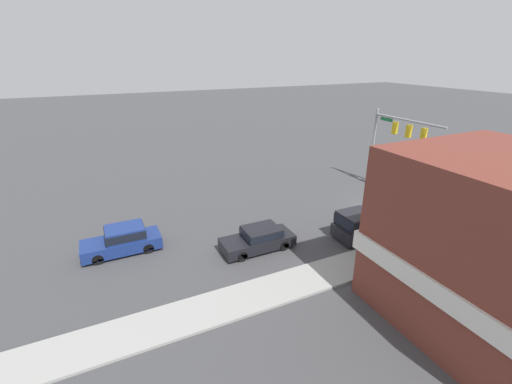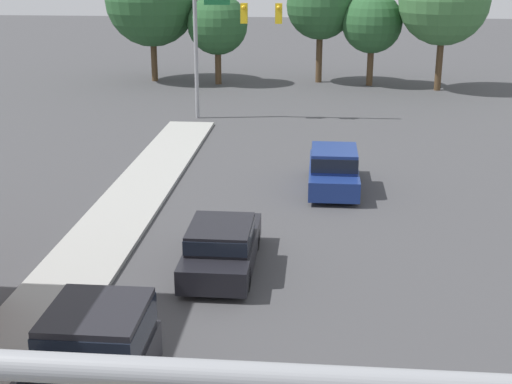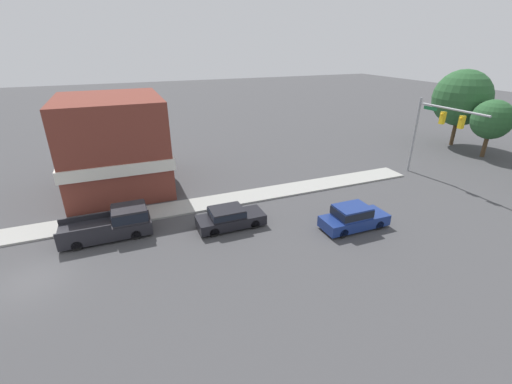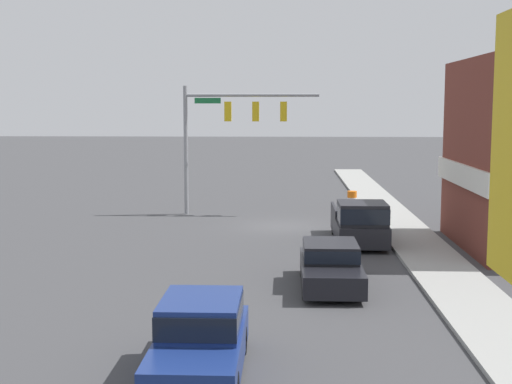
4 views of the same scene
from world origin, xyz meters
name	(u,v)px [view 2 (image 2 of 4)]	position (x,y,z in m)	size (l,w,h in m)	color
far_signal_assembly	(233,25)	(-3.59, 31.60, 5.11)	(6.86, 0.49, 7.10)	gray
car_lead	(222,245)	(-1.58, 11.65, 0.76)	(1.90, 4.62, 1.44)	black
car_oncoming	(334,168)	(1.74, 19.41, 0.86)	(1.87, 4.68, 1.68)	black
pickup_truck_parked	(84,378)	(-3.27, 4.39, 0.94)	(2.06, 5.58, 1.93)	black
backdrop_tree_left_far	(151,0)	(-10.82, 43.61, 5.69)	(6.47, 6.47, 8.94)	#4C3823
backdrop_tree_left_mid	(217,24)	(-6.04, 42.73, 4.12)	(4.18, 4.18, 6.23)	#4C3823
backdrop_tree_center	(321,5)	(1.02, 44.12, 5.36)	(4.74, 4.74, 7.75)	#4C3823
backdrop_tree_right_mid	(372,23)	(4.58, 43.09, 4.27)	(4.12, 4.12, 6.35)	#4C3823
backdrop_tree_right_far	(444,0)	(9.04, 41.60, 5.93)	(5.92, 5.92, 8.90)	#4C3823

